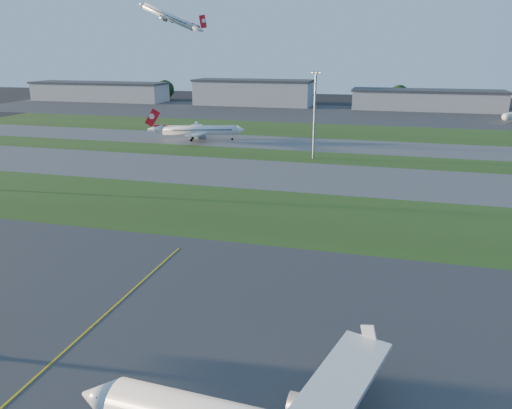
% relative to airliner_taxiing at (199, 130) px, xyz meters
% --- Properties ---
extents(ground, '(700.00, 700.00, 0.00)m').
position_rel_airliner_taxiing_xyz_m(ground, '(30.33, -129.22, -3.66)').
color(ground, black).
rests_on(ground, ground).
extents(apron_near, '(300.00, 70.00, 0.01)m').
position_rel_airliner_taxiing_xyz_m(apron_near, '(30.33, -129.22, -3.66)').
color(apron_near, '#333335').
rests_on(apron_near, ground).
extents(grass_strip_a, '(300.00, 34.00, 0.01)m').
position_rel_airliner_taxiing_xyz_m(grass_strip_a, '(30.33, -77.22, -3.66)').
color(grass_strip_a, '#2C4416').
rests_on(grass_strip_a, ground).
extents(taxiway_a, '(300.00, 32.00, 0.01)m').
position_rel_airliner_taxiing_xyz_m(taxiway_a, '(30.33, -44.22, -3.66)').
color(taxiway_a, '#515154').
rests_on(taxiway_a, ground).
extents(grass_strip_b, '(300.00, 18.00, 0.01)m').
position_rel_airliner_taxiing_xyz_m(grass_strip_b, '(30.33, -19.22, -3.66)').
color(grass_strip_b, '#2C4416').
rests_on(grass_strip_b, ground).
extents(taxiway_b, '(300.00, 26.00, 0.01)m').
position_rel_airliner_taxiing_xyz_m(taxiway_b, '(30.33, 2.78, -3.66)').
color(taxiway_b, '#515154').
rests_on(taxiway_b, ground).
extents(grass_strip_c, '(300.00, 40.00, 0.01)m').
position_rel_airliner_taxiing_xyz_m(grass_strip_c, '(30.33, 35.78, -3.66)').
color(grass_strip_c, '#2C4416').
rests_on(grass_strip_c, ground).
extents(apron_far, '(400.00, 80.00, 0.01)m').
position_rel_airliner_taxiing_xyz_m(apron_far, '(30.33, 95.78, -3.66)').
color(apron_far, '#333335').
rests_on(apron_far, ground).
extents(yellow_line, '(0.25, 60.00, 0.02)m').
position_rel_airliner_taxiing_xyz_m(yellow_line, '(35.33, -129.22, -3.66)').
color(yellow_line, gold).
rests_on(yellow_line, ground).
extents(airliner_taxiing, '(32.45, 27.32, 10.43)m').
position_rel_airliner_taxiing_xyz_m(airliner_taxiing, '(0.00, 0.00, 0.00)').
color(airliner_taxiing, silver).
rests_on(airliner_taxiing, ground).
extents(airliner_departing, '(35.16, 29.69, 10.98)m').
position_rel_airliner_taxiing_xyz_m(airliner_departing, '(-49.33, 86.70, 44.92)').
color(airliner_departing, silver).
extents(light_mast_centre, '(3.20, 0.70, 25.80)m').
position_rel_airliner_taxiing_xyz_m(light_mast_centre, '(45.33, -21.22, 11.15)').
color(light_mast_centre, gray).
rests_on(light_mast_centre, ground).
extents(hangar_far_west, '(91.80, 23.00, 12.20)m').
position_rel_airliner_taxiing_xyz_m(hangar_far_west, '(-119.67, 125.78, 2.47)').
color(hangar_far_west, gray).
rests_on(hangar_far_west, ground).
extents(hangar_west, '(71.40, 23.00, 15.20)m').
position_rel_airliner_taxiing_xyz_m(hangar_west, '(-14.67, 125.78, 3.98)').
color(hangar_west, gray).
rests_on(hangar_west, ground).
extents(hangar_east, '(81.60, 23.00, 11.20)m').
position_rel_airliner_taxiing_xyz_m(hangar_east, '(85.33, 125.78, 1.97)').
color(hangar_east, gray).
rests_on(hangar_east, ground).
extents(tree_far_west, '(11.00, 11.00, 12.00)m').
position_rel_airliner_taxiing_xyz_m(tree_far_west, '(-159.67, 138.78, 2.83)').
color(tree_far_west, black).
rests_on(tree_far_west, ground).
extents(tree_west, '(12.10, 12.10, 13.20)m').
position_rel_airliner_taxiing_xyz_m(tree_west, '(-79.67, 140.78, 3.48)').
color(tree_west, black).
rests_on(tree_west, ground).
extents(tree_mid_west, '(9.90, 9.90, 10.80)m').
position_rel_airliner_taxiing_xyz_m(tree_mid_west, '(10.33, 136.78, 2.17)').
color(tree_mid_west, black).
rests_on(tree_mid_west, ground).
extents(tree_mid_east, '(11.55, 11.55, 12.60)m').
position_rel_airliner_taxiing_xyz_m(tree_mid_east, '(70.33, 139.78, 3.15)').
color(tree_mid_east, black).
rests_on(tree_mid_east, ground).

